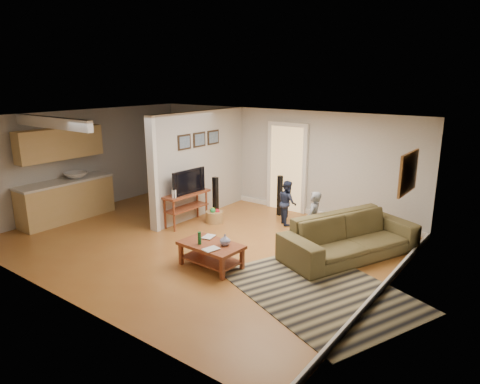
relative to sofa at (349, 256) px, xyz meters
name	(u,v)px	position (x,y,z in m)	size (l,w,h in m)	color
ground	(200,241)	(-2.76, -1.12, 0.00)	(7.50, 7.50, 0.00)	#965526
room_shell	(175,162)	(-3.82, -0.69, 1.46)	(7.54, 6.02, 2.52)	beige
area_rug	(320,290)	(0.18, -1.56, 0.01)	(2.92, 2.13, 0.01)	black
sofa	(349,256)	(0.00, 0.00, 0.00)	(2.66, 1.04, 0.78)	#4D3B26
coffee_table	(212,249)	(-1.75, -1.89, 0.34)	(1.14, 0.70, 0.66)	maroon
tv_console	(186,196)	(-3.69, -0.50, 0.67)	(0.48, 1.19, 1.01)	maroon
speaker_left	(216,199)	(-3.32, 0.08, 0.52)	(0.10, 0.10, 1.05)	black
speaker_right	(280,195)	(-2.36, 1.35, 0.49)	(0.10, 0.10, 0.99)	black
toy_basket	(214,216)	(-3.27, -0.03, 0.15)	(0.40, 0.40, 0.36)	#A27546
child	(312,248)	(-0.73, -0.07, 0.00)	(0.42, 0.28, 1.15)	slate
toddler	(287,224)	(-1.88, 0.90, 0.00)	(0.49, 0.38, 1.01)	#1E263F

